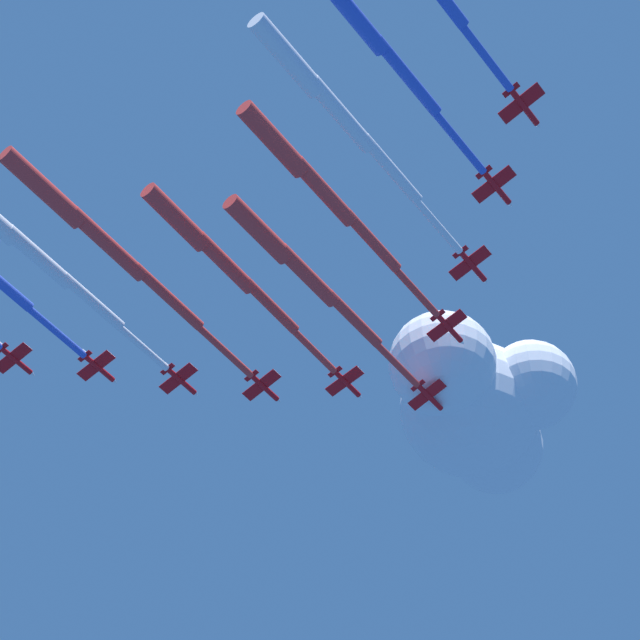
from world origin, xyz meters
The scene contains 8 objects.
jet_lead centered at (-12.56, -3.06, 177.07)m, with size 66.21×20.20×4.22m.
jet_port_inner centered at (-20.22, 10.70, 179.76)m, with size 64.81×18.74×4.13m.
jet_starboard_inner centered at (-27.01, -13.46, 179.18)m, with size 67.28×19.65×4.16m.
jet_port_mid centered at (-35.45, 27.19, 177.11)m, with size 75.07×21.48×4.22m.
jet_starboard_mid centered at (-41.01, -23.35, 177.38)m, with size 67.72×19.88×4.16m.
jet_port_outer centered at (-37.82, 40.63, 177.64)m, with size 65.58×19.53×4.17m.
jet_starboard_outer centered at (-57.01, -32.50, 178.63)m, with size 71.20×21.24×4.12m.
cloud_puff centered at (44.35, -16.80, 190.58)m, with size 50.99×40.04×30.95m.
Camera 1 is at (-135.31, -65.14, -4.02)m, focal length 67.58 mm.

